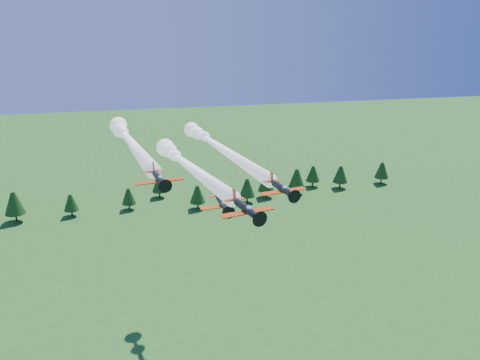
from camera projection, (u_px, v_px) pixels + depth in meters
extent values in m
cylinder|color=black|center=(246.00, 209.00, 77.68)|extent=(2.53, 6.09, 1.11)
cone|color=black|center=(257.00, 217.00, 74.69)|extent=(1.32, 1.24, 1.11)
cone|color=black|center=(259.00, 219.00, 74.12)|extent=(0.60, 0.60, 0.49)
cylinder|color=black|center=(260.00, 219.00, 73.96)|extent=(2.27, 0.61, 2.33)
cube|color=#C63C0A|center=(247.00, 212.00, 77.41)|extent=(8.34, 3.44, 0.13)
cube|color=#C63C0A|center=(234.00, 200.00, 81.03)|extent=(3.35, 1.69, 0.08)
cube|color=#C63C0A|center=(234.00, 194.00, 80.84)|extent=(0.35, 1.05, 1.61)
ellipsoid|color=#87A2D1|center=(249.00, 208.00, 76.68)|extent=(1.10, 1.49, 0.69)
sphere|color=white|center=(176.00, 156.00, 103.90)|extent=(2.30, 2.30, 2.30)
sphere|color=white|center=(170.00, 152.00, 107.07)|extent=(3.00, 3.00, 3.00)
sphere|color=white|center=(164.00, 147.00, 110.25)|extent=(3.70, 3.70, 3.70)
cylinder|color=black|center=(159.00, 178.00, 80.86)|extent=(1.87, 5.44, 0.99)
cone|color=black|center=(164.00, 185.00, 78.11)|extent=(1.13, 1.04, 0.99)
cone|color=black|center=(165.00, 186.00, 77.58)|extent=(0.50, 0.51, 0.44)
cylinder|color=black|center=(165.00, 186.00, 77.43)|extent=(2.06, 0.39, 2.08)
cube|color=#C63C0A|center=(160.00, 181.00, 80.61)|extent=(7.46, 2.54, 0.12)
cube|color=#C63C0A|center=(154.00, 171.00, 83.95)|extent=(2.98, 1.31, 0.07)
cube|color=#C63C0A|center=(154.00, 166.00, 83.79)|extent=(0.24, 0.94, 1.44)
ellipsoid|color=#87A2D1|center=(160.00, 178.00, 79.95)|extent=(0.90, 1.29, 0.62)
sphere|color=white|center=(124.00, 133.00, 108.37)|extent=(2.30, 2.30, 2.30)
sphere|color=white|center=(120.00, 129.00, 111.77)|extent=(3.00, 3.00, 3.00)
sphere|color=white|center=(118.00, 125.00, 115.17)|extent=(3.70, 3.70, 3.70)
cylinder|color=black|center=(282.00, 188.00, 90.01)|extent=(2.27, 6.06, 1.10)
cone|color=black|center=(292.00, 195.00, 86.98)|extent=(1.28, 1.19, 1.10)
cone|color=black|center=(294.00, 196.00, 86.41)|extent=(0.58, 0.58, 0.49)
cylinder|color=black|center=(295.00, 197.00, 86.25)|extent=(2.28, 0.51, 2.32)
cube|color=#C63C0A|center=(283.00, 191.00, 89.74)|extent=(8.30, 3.09, 0.13)
cube|color=#C63C0A|center=(272.00, 181.00, 93.40)|extent=(3.32, 1.56, 0.08)
cube|color=#C63C0A|center=(272.00, 176.00, 93.21)|extent=(0.31, 1.05, 1.60)
ellipsoid|color=#87A2D1|center=(285.00, 188.00, 89.00)|extent=(1.04, 1.46, 0.69)
sphere|color=white|center=(205.00, 138.00, 123.39)|extent=(2.30, 2.30, 2.30)
sphere|color=white|center=(198.00, 133.00, 127.57)|extent=(3.00, 3.00, 3.00)
sphere|color=white|center=(192.00, 129.00, 131.75)|extent=(3.70, 3.70, 3.70)
cylinder|color=black|center=(223.00, 203.00, 94.05)|extent=(1.49, 6.06, 1.11)
cone|color=black|center=(228.00, 211.00, 90.86)|extent=(1.17, 1.07, 1.11)
cone|color=black|center=(228.00, 212.00, 90.25)|extent=(0.52, 0.53, 0.49)
cylinder|color=black|center=(229.00, 212.00, 90.07)|extent=(2.33, 0.19, 2.33)
cube|color=#C63C0A|center=(223.00, 206.00, 93.76)|extent=(8.30, 2.02, 0.13)
cube|color=#C63C0A|center=(218.00, 196.00, 97.63)|extent=(3.27, 1.15, 0.08)
cube|color=#C63C0A|center=(217.00, 191.00, 97.45)|extent=(0.17, 1.06, 1.61)
ellipsoid|color=#87A2D1|center=(224.00, 203.00, 93.00)|extent=(0.88, 1.38, 0.69)
cylinder|color=#382314|center=(16.00, 218.00, 185.27)|extent=(0.60, 0.60, 3.06)
cone|color=#113610|center=(14.00, 203.00, 183.53)|extent=(6.99, 6.99, 7.86)
cylinder|color=#382314|center=(247.00, 199.00, 202.92)|extent=(0.60, 0.60, 2.64)
cone|color=#113610|center=(247.00, 188.00, 201.41)|extent=(6.04, 6.04, 6.79)
cylinder|color=#382314|center=(198.00, 205.00, 196.91)|extent=(0.60, 0.60, 2.51)
cone|color=#113610|center=(198.00, 194.00, 195.48)|extent=(5.74, 5.74, 6.46)
cylinder|color=#382314|center=(381.00, 180.00, 224.24)|extent=(0.60, 0.60, 2.55)
cone|color=#113610|center=(382.00, 170.00, 222.79)|extent=(5.83, 5.83, 6.56)
cylinder|color=#382314|center=(72.00, 213.00, 190.21)|extent=(0.60, 0.60, 2.29)
cone|color=#113610|center=(71.00, 202.00, 188.91)|extent=(5.23, 5.23, 5.89)
cylinder|color=#382314|center=(129.00, 207.00, 196.20)|extent=(0.60, 0.60, 2.28)
cone|color=#113610|center=(129.00, 196.00, 194.90)|extent=(5.22, 5.22, 5.87)
cylinder|color=#382314|center=(313.00, 184.00, 220.36)|extent=(0.60, 0.60, 2.48)
cone|color=#113610|center=(313.00, 173.00, 218.94)|extent=(5.67, 5.67, 6.38)
cylinder|color=#382314|center=(266.00, 194.00, 208.33)|extent=(0.60, 0.60, 2.79)
cone|color=#113610|center=(266.00, 182.00, 206.74)|extent=(6.37, 6.37, 7.16)
cylinder|color=#382314|center=(160.00, 194.00, 208.26)|extent=(0.60, 0.60, 2.46)
cone|color=#113610|center=(159.00, 184.00, 206.86)|extent=(5.62, 5.62, 6.32)
cylinder|color=#382314|center=(340.00, 185.00, 218.59)|extent=(0.60, 0.60, 2.63)
cone|color=#113610|center=(340.00, 174.00, 217.09)|extent=(6.02, 6.02, 6.77)
cylinder|color=#382314|center=(296.00, 190.00, 212.38)|extent=(0.60, 0.60, 2.83)
cone|color=#113610|center=(297.00, 178.00, 210.77)|extent=(6.48, 6.48, 7.29)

